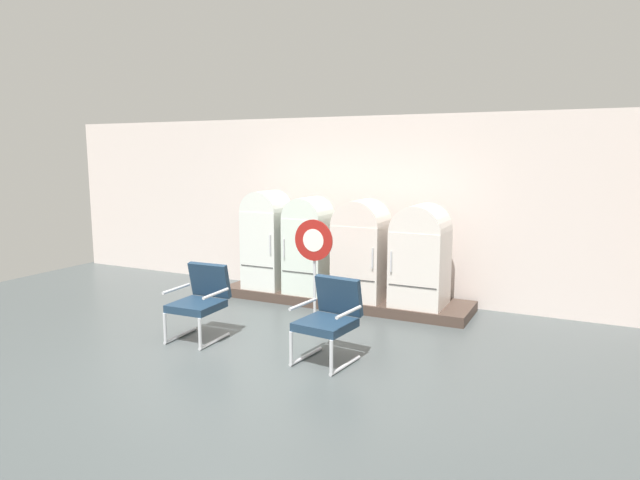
{
  "coord_description": "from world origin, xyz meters",
  "views": [
    {
      "loc": [
        3.32,
        -4.52,
        2.25
      ],
      "look_at": [
        -0.25,
        2.75,
        0.99
      ],
      "focal_mm": 31.43,
      "sensor_mm": 36.0,
      "label": 1
    }
  ],
  "objects_px": {
    "refrigerator_0": "(267,237)",
    "refrigerator_3": "(420,253)",
    "refrigerator_1": "(308,242)",
    "refrigerator_2": "(361,247)",
    "armchair_right": "(330,316)",
    "sign_stand": "(314,272)",
    "armchair_left": "(201,298)"
  },
  "relations": [
    {
      "from": "refrigerator_3",
      "to": "armchair_left",
      "type": "bearing_deg",
      "value": -134.53
    },
    {
      "from": "refrigerator_3",
      "to": "armchair_right",
      "type": "height_order",
      "value": "refrigerator_3"
    },
    {
      "from": "refrigerator_1",
      "to": "refrigerator_3",
      "type": "bearing_deg",
      "value": 1.66
    },
    {
      "from": "armchair_right",
      "to": "sign_stand",
      "type": "height_order",
      "value": "sign_stand"
    },
    {
      "from": "refrigerator_0",
      "to": "refrigerator_3",
      "type": "bearing_deg",
      "value": 1.22
    },
    {
      "from": "refrigerator_0",
      "to": "sign_stand",
      "type": "height_order",
      "value": "refrigerator_0"
    },
    {
      "from": "refrigerator_0",
      "to": "armchair_right",
      "type": "height_order",
      "value": "refrigerator_0"
    },
    {
      "from": "refrigerator_2",
      "to": "armchair_right",
      "type": "xyz_separation_m",
      "value": [
        0.48,
        -2.1,
        -0.4
      ]
    },
    {
      "from": "armchair_left",
      "to": "refrigerator_2",
      "type": "bearing_deg",
      "value": 59.41
    },
    {
      "from": "refrigerator_0",
      "to": "refrigerator_1",
      "type": "height_order",
      "value": "refrigerator_0"
    },
    {
      "from": "refrigerator_2",
      "to": "armchair_left",
      "type": "bearing_deg",
      "value": -120.59
    },
    {
      "from": "refrigerator_0",
      "to": "armchair_right",
      "type": "xyz_separation_m",
      "value": [
        2.07,
        -2.08,
        -0.46
      ]
    },
    {
      "from": "refrigerator_1",
      "to": "sign_stand",
      "type": "xyz_separation_m",
      "value": [
        0.66,
        -1.12,
        -0.17
      ]
    },
    {
      "from": "refrigerator_0",
      "to": "refrigerator_1",
      "type": "bearing_deg",
      "value": 0.19
    },
    {
      "from": "refrigerator_0",
      "to": "sign_stand",
      "type": "relative_size",
      "value": 1.08
    },
    {
      "from": "refrigerator_1",
      "to": "armchair_right",
      "type": "distance_m",
      "value": 2.51
    },
    {
      "from": "refrigerator_1",
      "to": "refrigerator_3",
      "type": "xyz_separation_m",
      "value": [
        1.72,
        0.05,
        -0.03
      ]
    },
    {
      "from": "refrigerator_2",
      "to": "armchair_right",
      "type": "distance_m",
      "value": 2.19
    },
    {
      "from": "refrigerator_0",
      "to": "refrigerator_3",
      "type": "relative_size",
      "value": 1.08
    },
    {
      "from": "refrigerator_0",
      "to": "armchair_right",
      "type": "relative_size",
      "value": 1.69
    },
    {
      "from": "refrigerator_1",
      "to": "sign_stand",
      "type": "relative_size",
      "value": 1.03
    },
    {
      "from": "armchair_left",
      "to": "sign_stand",
      "type": "bearing_deg",
      "value": 43.03
    },
    {
      "from": "refrigerator_3",
      "to": "sign_stand",
      "type": "distance_m",
      "value": 1.58
    },
    {
      "from": "armchair_left",
      "to": "refrigerator_3",
      "type": "bearing_deg",
      "value": 45.47
    },
    {
      "from": "refrigerator_3",
      "to": "refrigerator_1",
      "type": "bearing_deg",
      "value": -178.34
    },
    {
      "from": "armchair_left",
      "to": "armchair_right",
      "type": "relative_size",
      "value": 1.0
    },
    {
      "from": "sign_stand",
      "to": "refrigerator_3",
      "type": "bearing_deg",
      "value": 47.7
    },
    {
      "from": "refrigerator_2",
      "to": "armchair_right",
      "type": "height_order",
      "value": "refrigerator_2"
    },
    {
      "from": "refrigerator_1",
      "to": "refrigerator_2",
      "type": "height_order",
      "value": "refrigerator_1"
    },
    {
      "from": "refrigerator_1",
      "to": "refrigerator_2",
      "type": "relative_size",
      "value": 1.01
    },
    {
      "from": "refrigerator_1",
      "to": "armchair_right",
      "type": "relative_size",
      "value": 1.61
    },
    {
      "from": "armchair_right",
      "to": "refrigerator_2",
      "type": "bearing_deg",
      "value": 102.99
    }
  ]
}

